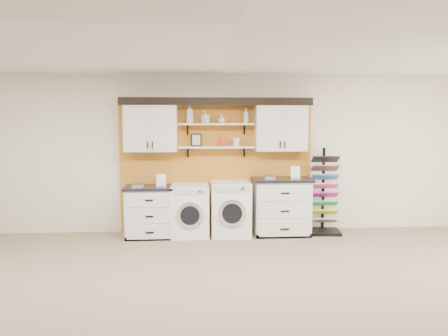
{
  "coord_description": "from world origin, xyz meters",
  "views": [
    {
      "loc": [
        -0.37,
        -3.79,
        1.99
      ],
      "look_at": [
        0.03,
        2.3,
        1.33
      ],
      "focal_mm": 35.0,
      "sensor_mm": 36.0,
      "label": 1
    }
  ],
  "objects": [
    {
      "name": "ceiling",
      "position": [
        0.0,
        0.0,
        2.8
      ],
      "size": [
        10.0,
        10.0,
        0.0
      ],
      "primitive_type": "plane",
      "rotation": [
        3.14,
        0.0,
        0.0
      ],
      "color": "white",
      "rests_on": "wall_back"
    },
    {
      "name": "wall_back",
      "position": [
        0.0,
        4.0,
        1.4
      ],
      "size": [
        10.0,
        0.0,
        10.0
      ],
      "primitive_type": "plane",
      "rotation": [
        1.57,
        0.0,
        0.0
      ],
      "color": "#EFE3CE",
      "rests_on": "floor"
    },
    {
      "name": "accent_panel",
      "position": [
        0.0,
        3.96,
        1.2
      ],
      "size": [
        3.4,
        0.07,
        2.4
      ],
      "primitive_type": "cube",
      "color": "#C07320",
      "rests_on": "wall_back"
    },
    {
      "name": "upper_cabinet_left",
      "position": [
        -1.13,
        3.79,
        1.88
      ],
      "size": [
        0.9,
        0.35,
        0.84
      ],
      "color": "white",
      "rests_on": "wall_back"
    },
    {
      "name": "upper_cabinet_right",
      "position": [
        1.13,
        3.79,
        1.88
      ],
      "size": [
        0.9,
        0.35,
        0.84
      ],
      "color": "white",
      "rests_on": "wall_back"
    },
    {
      "name": "shelf_lower",
      "position": [
        0.0,
        3.8,
        1.53
      ],
      "size": [
        1.32,
        0.28,
        0.03
      ],
      "primitive_type": "cube",
      "color": "white",
      "rests_on": "wall_back"
    },
    {
      "name": "shelf_upper",
      "position": [
        0.0,
        3.8,
        1.93
      ],
      "size": [
        1.32,
        0.28,
        0.03
      ],
      "primitive_type": "cube",
      "color": "white",
      "rests_on": "wall_back"
    },
    {
      "name": "crown_molding",
      "position": [
        0.0,
        3.81,
        2.33
      ],
      "size": [
        3.3,
        0.41,
        0.13
      ],
      "color": "black",
      "rests_on": "wall_back"
    },
    {
      "name": "picture_frame",
      "position": [
        -0.35,
        3.85,
        1.66
      ],
      "size": [
        0.18,
        0.02,
        0.22
      ],
      "color": "black",
      "rests_on": "shelf_lower"
    },
    {
      "name": "canister_red",
      "position": [
        0.1,
        3.8,
        1.62
      ],
      "size": [
        0.11,
        0.11,
        0.16
      ],
      "primitive_type": "cylinder",
      "color": "red",
      "rests_on": "shelf_lower"
    },
    {
      "name": "canister_cream",
      "position": [
        0.35,
        3.8,
        1.61
      ],
      "size": [
        0.1,
        0.1,
        0.14
      ],
      "primitive_type": "cylinder",
      "color": "silver",
      "rests_on": "shelf_lower"
    },
    {
      "name": "base_cabinet_left",
      "position": [
        -1.13,
        3.64,
        0.44
      ],
      "size": [
        0.9,
        0.66,
        0.88
      ],
      "color": "white",
      "rests_on": "floor"
    },
    {
      "name": "base_cabinet_right",
      "position": [
        1.13,
        3.64,
        0.5
      ],
      "size": [
        1.01,
        0.66,
        0.99
      ],
      "color": "white",
      "rests_on": "floor"
    },
    {
      "name": "washer",
      "position": [
        -0.46,
        3.64,
        0.45
      ],
      "size": [
        0.64,
        0.71,
        0.89
      ],
      "color": "white",
      "rests_on": "floor"
    },
    {
      "name": "dryer",
      "position": [
        0.24,
        3.64,
        0.47
      ],
      "size": [
        0.67,
        0.71,
        0.94
      ],
      "color": "white",
      "rests_on": "floor"
    },
    {
      "name": "sample_rack",
      "position": [
        1.9,
        3.67,
        0.5
      ],
      "size": [
        0.6,
        0.51,
        1.51
      ],
      "rotation": [
        0.0,
        0.0,
        -0.11
      ],
      "color": "black",
      "rests_on": "floor"
    },
    {
      "name": "soap_bottle_a",
      "position": [
        -0.46,
        3.8,
        2.11
      ],
      "size": [
        0.17,
        0.18,
        0.32
      ],
      "primitive_type": "imported",
      "rotation": [
        0.0,
        0.0,
        -0.77
      ],
      "color": "silver",
      "rests_on": "shelf_upper"
    },
    {
      "name": "soap_bottle_b",
      "position": [
        -0.19,
        3.8,
        2.05
      ],
      "size": [
        0.14,
        0.14,
        0.22
      ],
      "primitive_type": "imported",
      "rotation": [
        0.0,
        0.0,
        -0.82
      ],
      "color": "silver",
      "rests_on": "shelf_upper"
    },
    {
      "name": "soap_bottle_c",
      "position": [
        0.09,
        3.8,
        2.02
      ],
      "size": [
        0.16,
        0.16,
        0.15
      ],
      "primitive_type": "imported",
      "rotation": [
        0.0,
        0.0,
        1.14
      ],
      "color": "silver",
      "rests_on": "shelf_upper"
    },
    {
      "name": "soap_bottle_d",
      "position": [
        0.51,
        3.8,
        2.08
      ],
      "size": [
        0.11,
        0.11,
        0.26
      ],
      "primitive_type": "imported",
      "rotation": [
        0.0,
        0.0,
        3.06
      ],
      "color": "silver",
      "rests_on": "shelf_upper"
    }
  ]
}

